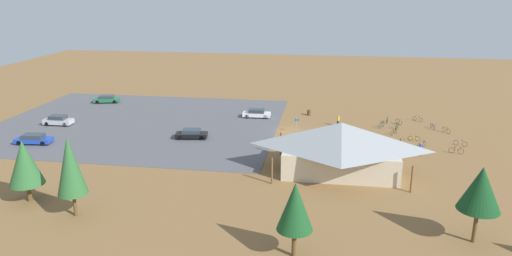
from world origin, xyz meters
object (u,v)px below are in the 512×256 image
at_px(bicycle_teal_by_bin, 382,125).
at_px(bicycle_black_lone_west, 394,132).
at_px(bike_pavilion, 340,145).
at_px(car_black_back_corner, 192,134).
at_px(pine_center, 70,166).
at_px(bicycle_yellow_back_row, 418,119).
at_px(pine_west, 25,163).
at_px(car_white_far_end, 257,113).
at_px(bicycle_purple_yard_front, 422,145).
at_px(car_green_end_stall, 107,99).
at_px(pine_east, 481,189).
at_px(bicycle_silver_yard_left, 399,122).
at_px(bicycle_green_near_sign, 397,126).
at_px(bicycle_yellow_lone_east, 414,138).
at_px(pine_far_east, 295,207).
at_px(visitor_by_pavilion, 420,149).
at_px(trash_bin, 309,113).
at_px(bicycle_red_front_row, 456,151).
at_px(bicycle_blue_mid_cluster, 433,127).
at_px(car_silver_aisle_side, 58,120).
at_px(car_blue_near_entry, 34,139).
at_px(bicycle_silver_edge_south, 387,120).
at_px(visitor_at_bikes, 338,120).
at_px(lot_sign, 297,123).
at_px(bicycle_orange_yard_center, 446,130).
at_px(bicycle_white_edge_north, 460,143).

height_order(bicycle_teal_by_bin, bicycle_black_lone_west, bicycle_teal_by_bin).
xyz_separation_m(bike_pavilion, car_black_back_corner, (20.01, -9.20, -2.49)).
distance_m(pine_center, bicycle_yellow_back_row, 52.63).
relative_size(pine_west, car_white_far_end, 1.39).
relative_size(bicycle_purple_yard_front, car_green_end_stall, 0.29).
height_order(pine_east, bicycle_silver_yard_left, pine_east).
bearing_deg(bicycle_green_near_sign, bicycle_yellow_lone_east, 106.29).
bearing_deg(bicycle_purple_yard_front, pine_far_east, 62.95).
relative_size(bicycle_yellow_lone_east, visitor_by_pavilion, 0.97).
height_order(car_black_back_corner, car_green_end_stall, car_green_end_stall).
relative_size(bicycle_yellow_lone_east, bicycle_silver_yard_left, 1.06).
xyz_separation_m(trash_bin, bicycle_green_near_sign, (-13.20, 5.73, -0.06)).
height_order(bicycle_yellow_lone_east, bicycle_yellow_back_row, bicycle_yellow_lone_east).
height_order(bicycle_red_front_row, car_black_back_corner, car_black_back_corner).
relative_size(pine_east, car_white_far_end, 1.49).
distance_m(bicycle_blue_mid_cluster, car_black_back_corner, 35.29).
bearing_deg(car_silver_aisle_side, car_white_far_end, -163.10).
relative_size(trash_bin, bicycle_blue_mid_cluster, 0.52).
relative_size(pine_center, bicycle_teal_by_bin, 4.69).
bearing_deg(bicycle_red_front_row, bicycle_black_lone_west, -45.94).
bearing_deg(bicycle_black_lone_west, bicycle_purple_yard_front, 118.45).
height_order(bicycle_yellow_back_row, car_blue_near_entry, car_blue_near_entry).
distance_m(bicycle_silver_edge_south, visitor_at_bikes, 8.08).
distance_m(pine_east, bicycle_silver_edge_south, 35.77).
bearing_deg(bicycle_black_lone_west, bicycle_yellow_back_row, -120.47).
relative_size(bicycle_silver_yard_left, visitor_at_bikes, 0.90).
distance_m(lot_sign, bicycle_purple_yard_front, 17.17).
relative_size(bicycle_red_front_row, bicycle_silver_edge_south, 1.02).
distance_m(bicycle_purple_yard_front, car_blue_near_entry, 51.30).
bearing_deg(bicycle_green_near_sign, bicycle_silver_yard_left, -102.32).
relative_size(pine_center, pine_east, 1.15).
bearing_deg(pine_far_east, visitor_by_pavilion, -118.48).
xyz_separation_m(lot_sign, car_green_end_stall, (35.16, -12.76, -0.70)).
bearing_deg(visitor_by_pavilion, bicycle_orange_yard_center, -117.27).
bearing_deg(car_black_back_corner, pine_east, 143.13).
bearing_deg(bicycle_green_near_sign, bicycle_red_front_row, 121.21).
distance_m(car_silver_aisle_side, visitor_at_bikes, 42.29).
distance_m(pine_west, bicycle_silver_yard_left, 51.65).
distance_m(pine_center, car_black_back_corner, 24.45).
height_order(bicycle_white_edge_north, car_green_end_stall, car_green_end_stall).
bearing_deg(bicycle_purple_yard_front, bicycle_black_lone_west, -61.55).
bearing_deg(visitor_at_bikes, car_blue_near_entry, 20.19).
height_order(bicycle_orange_yard_center, car_green_end_stall, car_green_end_stall).
bearing_deg(bicycle_green_near_sign, bicycle_purple_yard_front, 104.41).
bearing_deg(bicycle_silver_edge_south, pine_east, 95.13).
relative_size(pine_west, bicycle_teal_by_bin, 3.83).
height_order(pine_east, car_white_far_end, pine_east).
relative_size(pine_center, car_white_far_end, 1.71).
distance_m(bicycle_black_lone_west, bicycle_silver_edge_south, 6.09).
xyz_separation_m(pine_far_east, car_black_back_corner, (16.28, -27.43, -3.53)).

